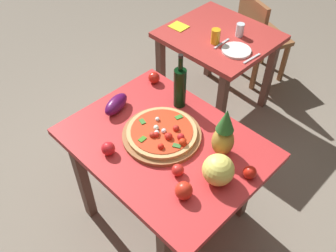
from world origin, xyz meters
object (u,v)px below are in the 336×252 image
Objects in this scene: tomato_at_corner at (250,172)px; fork_utensil at (222,44)px; pizza_board at (162,135)px; display_table at (165,153)px; pizza at (163,132)px; eggplant at (116,104)px; tomato_beside_pepper at (154,78)px; napkin_folded at (179,27)px; tomato_near_board at (178,170)px; melon at (218,170)px; drinking_glass_water at (240,30)px; bell_pepper at (184,191)px; background_table at (218,48)px; dinner_plate at (236,50)px; drinking_glass_juice at (216,36)px; pineapple_left at (224,135)px; knife_utensil at (252,58)px; tomato_by_bottle at (108,148)px; wine_bottle at (180,87)px; dining_chair at (258,35)px.

tomato_at_corner reaches higher than fork_utensil.
pizza_board reaches higher than fork_utensil.
fork_utensil is at bearing 111.99° from display_table.
eggplant reaches higher than pizza.
napkin_folded is at bearing 121.02° from tomato_beside_pepper.
tomato_beside_pepper is 1.18× the size of tomato_near_board.
melon is 1.60× the size of drinking_glass_water.
pizza_board is at bearing 160.45° from display_table.
tomato_at_corner is at bearing 42.47° from tomato_near_board.
melon reaches higher than bell_pepper.
pizza is at bearing -66.42° from background_table.
dinner_plate is 1.22× the size of fork_utensil.
drinking_glass_juice is (-0.06, 1.02, 0.01)m from eggplant.
fork_utensil is (-0.69, 0.86, -0.14)m from pineapple_left.
knife_utensil is at bearing 97.30° from display_table.
display_table is at bearing -21.90° from pizza.
tomato_by_bottle reaches higher than dinner_plate.
drinking_glass_juice reaches higher than background_table.
melon reaches higher than drinking_glass_water.
tomato_beside_pepper reaches higher than pizza_board.
pineapple_left is at bearing 15.19° from eggplant.
eggplant is (-0.40, -0.02, 0.14)m from display_table.
tomato_near_board is (0.65, -0.44, -0.01)m from tomato_beside_pepper.
pineapple_left is 1.11m from fork_utensil.
drinking_glass_juice is at bearing 112.86° from wine_bottle.
pizza_board is 1.23× the size of wine_bottle.
tomato_at_corner is at bearing -32.65° from napkin_folded.
pineapple_left is 0.63m from tomato_by_bottle.
background_table is at bearing 157.23° from dinner_plate.
dinner_plate is (0.16, 0.69, -0.03)m from tomato_beside_pepper.
tomato_by_bottle is 0.76m from tomato_at_corner.
display_table is 2.46× the size of pizza_board.
dinner_plate is at bearing 95.06° from tomato_by_bottle.
pizza_board is 5.97× the size of tomato_by_bottle.
display_table is 6.19× the size of fork_utensil.
drinking_glass_juice reaches higher than display_table.
eggplant is at bearing -174.35° from pizza.
eggplant is 1.43× the size of napkin_folded.
knife_utensil reaches higher than display_table.
melon reaches higher than pizza_board.
background_table is 1.45m from tomato_by_bottle.
dining_chair is 11.01× the size of tomato_beside_pepper.
tomato_by_bottle is 0.74× the size of drinking_glass_water.
knife_utensil reaches higher than background_table.
tomato_beside_pepper is at bearing -84.21° from background_table.
knife_utensil is at bearing 3.86° from napkin_folded.
tomato_near_board is at bearing -62.95° from fork_utensil.
drinking_glass_juice is at bearing -65.69° from background_table.
display_table is 0.14m from pizza.
tomato_at_corner is 0.32× the size of dinner_plate.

